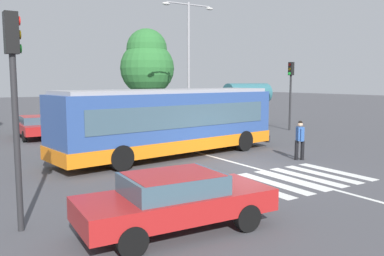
# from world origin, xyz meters

# --- Properties ---
(ground_plane) EXTENTS (160.00, 160.00, 0.00)m
(ground_plane) POSITION_xyz_m (0.00, 0.00, 0.00)
(ground_plane) COLOR #47474C
(city_transit_bus) EXTENTS (11.20, 3.90, 3.06)m
(city_transit_bus) POSITION_xyz_m (-1.41, 3.75, 1.59)
(city_transit_bus) COLOR black
(city_transit_bus) RESTS_ON ground_plane
(pedestrian_crossing_street) EXTENTS (0.43, 0.51, 1.72)m
(pedestrian_crossing_street) POSITION_xyz_m (2.91, -0.02, 0.97)
(pedestrian_crossing_street) COLOR black
(pedestrian_crossing_street) RESTS_ON ground_plane
(foreground_sedan) EXTENTS (4.60, 2.08, 1.35)m
(foreground_sedan) POSITION_xyz_m (-5.88, -4.29, 0.77)
(foreground_sedan) COLOR black
(foreground_sedan) RESTS_ON ground_plane
(parked_car_red) EXTENTS (1.94, 4.54, 1.35)m
(parked_car_red) POSITION_xyz_m (-5.36, 13.25, 0.77)
(parked_car_red) COLOR black
(parked_car_red) RESTS_ON ground_plane
(parked_car_champagne) EXTENTS (2.12, 4.61, 1.35)m
(parked_car_champagne) POSITION_xyz_m (-2.49, 13.39, 0.77)
(parked_car_champagne) COLOR black
(parked_car_champagne) RESTS_ON ground_plane
(parked_car_teal) EXTENTS (1.91, 4.52, 1.35)m
(parked_car_teal) POSITION_xyz_m (0.19, 13.93, 0.77)
(parked_car_teal) COLOR black
(parked_car_teal) RESTS_ON ground_plane
(parked_car_silver) EXTENTS (2.16, 4.63, 1.35)m
(parked_car_silver) POSITION_xyz_m (2.88, 13.44, 0.77)
(parked_car_silver) COLOR black
(parked_car_silver) RESTS_ON ground_plane
(traffic_light_near_corner) EXTENTS (0.33, 0.32, 4.92)m
(traffic_light_near_corner) POSITION_xyz_m (-8.86, -2.35, 3.29)
(traffic_light_near_corner) COLOR #28282B
(traffic_light_near_corner) RESTS_ON ground_plane
(traffic_light_far_corner) EXTENTS (0.33, 0.32, 4.72)m
(traffic_light_far_corner) POSITION_xyz_m (10.48, 7.78, 3.17)
(traffic_light_far_corner) COLOR #28282B
(traffic_light_far_corner) RESTS_ON ground_plane
(bus_stop_shelter) EXTENTS (3.88, 1.54, 3.25)m
(bus_stop_shelter) POSITION_xyz_m (10.08, 11.87, 2.42)
(bus_stop_shelter) COLOR #28282B
(bus_stop_shelter) RESTS_ON ground_plane
(twin_arm_street_lamp) EXTENTS (4.18, 0.32, 8.88)m
(twin_arm_street_lamp) POSITION_xyz_m (4.95, 12.27, 5.45)
(twin_arm_street_lamp) COLOR #939399
(twin_arm_street_lamp) RESTS_ON ground_plane
(background_tree_right) EXTENTS (4.88, 4.88, 8.12)m
(background_tree_right) POSITION_xyz_m (6.03, 21.03, 5.08)
(background_tree_right) COLOR brown
(background_tree_right) RESTS_ON ground_plane
(crosswalk_painted_stripes) EXTENTS (6.14, 3.31, 0.01)m
(crosswalk_painted_stripes) POSITION_xyz_m (-0.52, -2.37, 0.00)
(crosswalk_painted_stripes) COLOR silver
(crosswalk_painted_stripes) RESTS_ON ground_plane
(lane_center_line) EXTENTS (0.16, 24.00, 0.01)m
(lane_center_line) POSITION_xyz_m (0.14, 2.00, 0.00)
(lane_center_line) COLOR silver
(lane_center_line) RESTS_ON ground_plane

